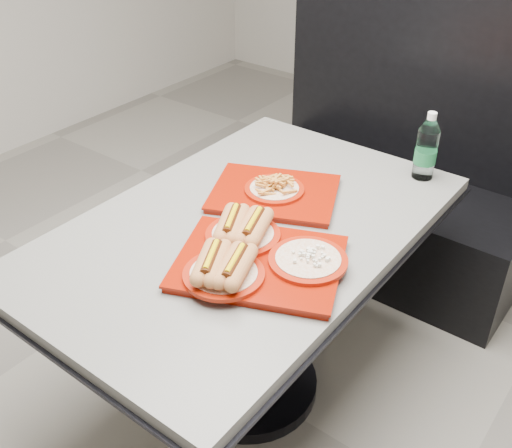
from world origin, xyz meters
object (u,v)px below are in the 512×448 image
Objects in this scene: diner_table at (247,265)px; booth_bench at (392,183)px; tray_far at (274,191)px; water_bottle at (426,150)px; tray_near at (253,255)px.

booth_bench reaches higher than diner_table.
tray_far is at bearing -91.54° from booth_bench.
water_bottle is at bearing -57.21° from booth_bench.
booth_bench is at bearing 122.79° from water_bottle.
diner_table is 2.54× the size of tray_near.
water_bottle is at bearing 63.25° from diner_table.
booth_bench reaches higher than tray_near.
booth_bench is 0.98m from tray_far.
tray_near reaches higher than tray_far.
tray_near is 2.30× the size of water_bottle.
water_bottle is (0.33, 0.43, 0.08)m from tray_far.
tray_far is at bearing 97.66° from diner_table.
water_bottle is at bearing 78.36° from tray_near.
booth_bench reaches higher than water_bottle.
diner_table is at bearing -116.75° from water_bottle.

